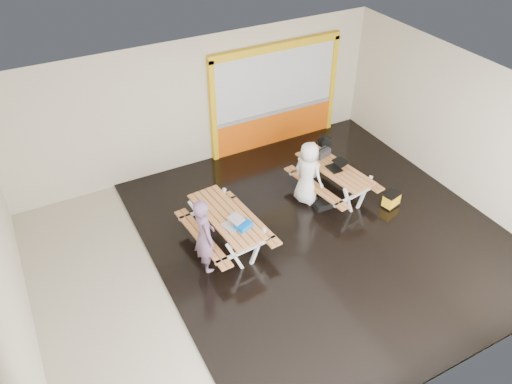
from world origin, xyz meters
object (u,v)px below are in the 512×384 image
person_left (204,236)px  fluke_bag (391,200)px  laptop_right (336,166)px  picnic_table_right (334,174)px  laptop_left (233,224)px  person_right (308,173)px  toolbox (323,153)px  blue_pouch (243,225)px  backpack (324,144)px  picnic_table_left (226,222)px  dark_case (322,205)px

person_left → fluke_bag: (4.76, -0.23, -0.67)m
fluke_bag → laptop_right: bearing=132.4°
person_left → fluke_bag: 4.81m
picnic_table_right → laptop_left: bearing=-165.6°
person_right → toolbox: (0.76, 0.51, 0.05)m
blue_pouch → backpack: size_ratio=0.68×
backpack → laptop_right: bearing=-111.3°
laptop_right → fluke_bag: laptop_right is taller
laptop_right → backpack: laptop_right is taller
person_right → toolbox: 0.92m
toolbox → fluke_bag: size_ratio=0.92×
picnic_table_left → person_left: bearing=-147.8°
dark_case → blue_pouch: bearing=-166.2°
toolbox → backpack: 0.71m
person_right → laptop_left: bearing=91.2°
person_right → picnic_table_left: bearing=83.1°
toolbox → dark_case: (-0.55, -0.92, -0.80)m
blue_pouch → dark_case: bearing=13.8°
blue_pouch → laptop_right: bearing=17.0°
person_left → laptop_left: person_left is taller
laptop_left → blue_pouch: (0.18, -0.15, -0.01)m
laptop_right → dark_case: size_ratio=1.11×
laptop_left → laptop_right: size_ratio=1.01×
person_left → blue_pouch: size_ratio=5.15×
picnic_table_left → toolbox: bearing=17.6°
person_left → laptop_left: size_ratio=3.88×
person_left → dark_case: size_ratio=4.35×
person_right → backpack: size_ratio=3.21×
picnic_table_right → person_left: size_ratio=1.29×
picnic_table_left → laptop_left: laptop_left is taller
toolbox → laptop_left: bearing=-156.6°
person_left → person_right: size_ratio=1.09×
blue_pouch → dark_case: size_ratio=0.84×
fluke_bag → picnic_table_right: bearing=131.9°
laptop_left → backpack: 4.07m
person_right → dark_case: (0.21, -0.41, -0.75)m
picnic_table_left → backpack: (3.57, 1.53, 0.11)m
blue_pouch → person_right: bearing=24.4°
dark_case → picnic_table_left: bearing=-178.3°
picnic_table_right → laptop_right: (0.02, -0.04, 0.26)m
blue_pouch → toolbox: size_ratio=0.77×
person_left → laptop_right: bearing=-75.2°
picnic_table_right → laptop_right: laptop_right is taller
person_right → dark_case: bearing=-171.0°
picnic_table_left → backpack: size_ratio=4.50×
person_left → dark_case: 3.39m
blue_pouch → fluke_bag: blue_pouch is taller
blue_pouch → dark_case: (2.43, 0.60, -0.78)m
picnic_table_left → picnic_table_right: (3.11, 0.43, -0.02)m
picnic_table_left → person_left: person_left is taller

